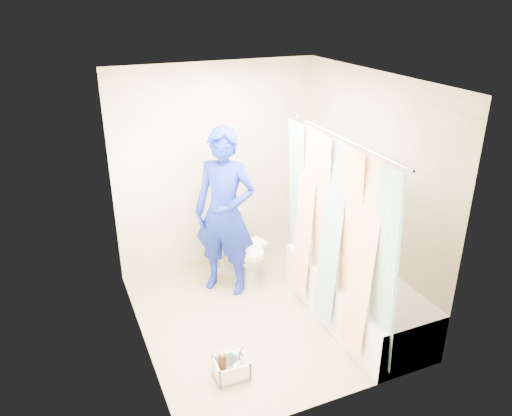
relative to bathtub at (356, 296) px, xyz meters
name	(u,v)px	position (x,y,z in m)	size (l,w,h in m)	color
floor	(262,315)	(-0.85, 0.43, -0.27)	(2.60, 2.60, 0.00)	gray
ceiling	(263,79)	(-0.85, 0.43, 2.13)	(2.40, 2.60, 0.02)	white
wall_back	(217,168)	(-0.85, 1.73, 0.93)	(2.40, 0.02, 2.40)	beige
wall_front	(336,276)	(-0.85, -0.88, 0.93)	(2.40, 0.02, 2.40)	beige
wall_left	(134,232)	(-2.05, 0.43, 0.93)	(0.02, 2.60, 2.40)	beige
wall_right	(369,190)	(0.35, 0.43, 0.93)	(0.02, 2.60, 2.40)	beige
bathtub	(356,296)	(0.00, 0.00, 0.00)	(0.70, 1.75, 0.50)	white
curtain_rod	(339,137)	(-0.33, 0.00, 1.68)	(0.02, 0.02, 1.90)	silver
shower_curtain	(333,235)	(-0.33, 0.00, 0.75)	(0.06, 1.75, 1.80)	white
toilet	(240,248)	(-0.77, 1.21, 0.11)	(0.43, 0.75, 0.76)	white
tank_lid	(247,247)	(-0.74, 1.10, 0.18)	(0.47, 0.20, 0.04)	white
tank_internals	(225,214)	(-0.88, 1.39, 0.48)	(0.18, 0.09, 0.25)	black
plumber	(225,213)	(-1.00, 1.07, 0.65)	(0.67, 0.44, 1.85)	#0F159B
cleaning_caddy	(232,369)	(-1.45, -0.29, -0.19)	(0.30, 0.24, 0.22)	silver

